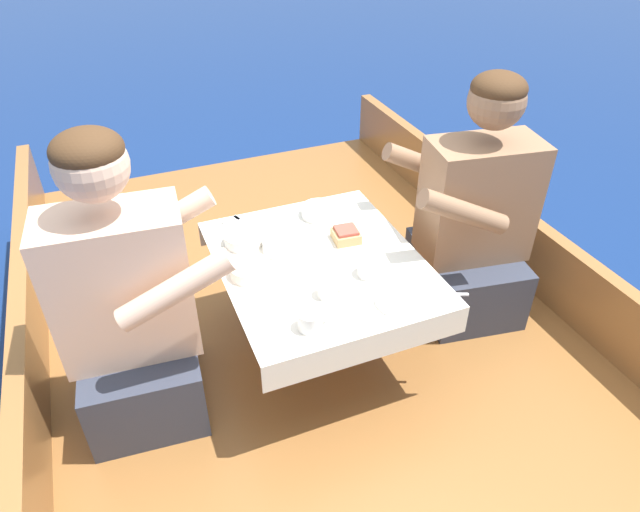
{
  "coord_description": "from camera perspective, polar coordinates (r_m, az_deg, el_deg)",
  "views": [
    {
      "loc": [
        -0.6,
        -1.54,
        1.86
      ],
      "look_at": [
        0.0,
        -0.08,
        0.73
      ],
      "focal_mm": 32.0,
      "sensor_mm": 36.0,
      "label": 1
    }
  ],
  "objects": [
    {
      "name": "boat_deck",
      "position": [
        2.38,
        -0.75,
        -10.33
      ],
      "size": [
        2.05,
        3.19,
        0.31
      ],
      "primitive_type": "cube",
      "color": "brown",
      "rests_on": "ground_plane"
    },
    {
      "name": "ground_plane",
      "position": [
        2.49,
        -0.72,
        -12.82
      ],
      "size": [
        60.0,
        60.0,
        0.0
      ],
      "primitive_type": "plane",
      "color": "navy"
    },
    {
      "name": "plate_sandwich",
      "position": [
        2.05,
        2.6,
        1.49
      ],
      "size": [
        0.2,
        0.2,
        0.01
      ],
      "color": "white",
      "rests_on": "cockpit_table"
    },
    {
      "name": "coffee_cup_starboard",
      "position": [
        1.67,
        -0.97,
        -6.41
      ],
      "size": [
        0.1,
        0.07,
        0.06
      ],
      "color": "white",
      "rests_on": "cockpit_table"
    },
    {
      "name": "utensil_knife_port",
      "position": [
        1.85,
        12.07,
        -3.75
      ],
      "size": [
        0.16,
        0.08,
        0.0
      ],
      "rotation": [
        0.0,
        0.0,
        2.73
      ],
      "color": "silver",
      "rests_on": "cockpit_table"
    },
    {
      "name": "person_starboard",
      "position": [
        2.25,
        15.01,
        3.07
      ],
      "size": [
        0.57,
        0.51,
        0.97
      ],
      "rotation": [
        0.0,
        0.0,
        2.98
      ],
      "color": "#333847",
      "rests_on": "boat_deck"
    },
    {
      "name": "person_port",
      "position": [
        1.85,
        -18.44,
        -5.27
      ],
      "size": [
        0.55,
        0.48,
        0.99
      ],
      "rotation": [
        0.0,
        0.0,
        -0.09
      ],
      "color": "#333847",
      "rests_on": "boat_deck"
    },
    {
      "name": "bowl_starboard_near",
      "position": [
        2.19,
        -0.1,
        4.59
      ],
      "size": [
        0.13,
        0.13,
        0.04
      ],
      "color": "white",
      "rests_on": "cockpit_table"
    },
    {
      "name": "sandwich",
      "position": [
        2.03,
        2.62,
        2.13
      ],
      "size": [
        0.1,
        0.1,
        0.05
      ],
      "rotation": [
        0.0,
        0.0,
        -0.1
      ],
      "color": "tan",
      "rests_on": "plate_sandwich"
    },
    {
      "name": "bowl_center_far",
      "position": [
        2.0,
        -3.72,
        1.17
      ],
      "size": [
        0.14,
        0.14,
        0.04
      ],
      "color": "white",
      "rests_on": "cockpit_table"
    },
    {
      "name": "utensil_fork_port",
      "position": [
        2.17,
        -7.57,
        3.25
      ],
      "size": [
        0.07,
        0.17,
        0.0
      ],
      "rotation": [
        0.0,
        0.0,
        1.9
      ],
      "color": "silver",
      "rests_on": "cockpit_table"
    },
    {
      "name": "gunwale_starboard",
      "position": [
        2.63,
        19.83,
        0.83
      ],
      "size": [
        0.06,
        3.19,
        0.29
      ],
      "primitive_type": "cube",
      "color": "#936033",
      "rests_on": "boat_deck"
    },
    {
      "name": "plate_bread",
      "position": [
        1.8,
        7.97,
        -4.49
      ],
      "size": [
        0.16,
        0.16,
        0.01
      ],
      "color": "white",
      "rests_on": "cockpit_table"
    },
    {
      "name": "coffee_cup_center",
      "position": [
        1.88,
        5.0,
        -1.19
      ],
      "size": [
        0.11,
        0.08,
        0.05
      ],
      "color": "white",
      "rests_on": "cockpit_table"
    },
    {
      "name": "bowl_port_far",
      "position": [
        1.89,
        -6.94,
        -1.33
      ],
      "size": [
        0.14,
        0.14,
        0.04
      ],
      "color": "white",
      "rests_on": "cockpit_table"
    },
    {
      "name": "coffee_cup_port",
      "position": [
        1.79,
        0.8,
        -3.28
      ],
      "size": [
        0.09,
        0.06,
        0.05
      ],
      "color": "white",
      "rests_on": "cockpit_table"
    },
    {
      "name": "gunwale_port",
      "position": [
        2.13,
        -27.13,
        -10.82
      ],
      "size": [
        0.06,
        3.19,
        0.29
      ],
      "primitive_type": "cube",
      "color": "#936033",
      "rests_on": "boat_deck"
    },
    {
      "name": "bowl_port_near",
      "position": [
        2.05,
        -7.66,
        1.79
      ],
      "size": [
        0.14,
        0.14,
        0.04
      ],
      "color": "white",
      "rests_on": "cockpit_table"
    },
    {
      "name": "cockpit_table",
      "position": [
        1.98,
        0.0,
        -1.42
      ],
      "size": [
        0.67,
        0.8,
        0.4
      ],
      "color": "#B2B2B7",
      "rests_on": "boat_deck"
    },
    {
      "name": "utensil_spoon_port",
      "position": [
        2.16,
        -9.33,
        2.9
      ],
      "size": [
        0.04,
        0.17,
        0.01
      ],
      "rotation": [
        0.0,
        0.0,
        1.54
      ],
      "color": "silver",
      "rests_on": "cockpit_table"
    }
  ]
}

